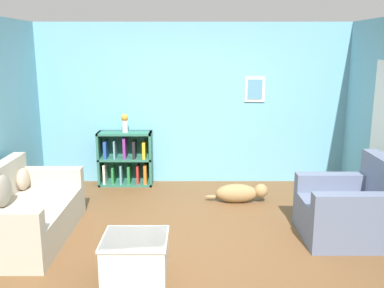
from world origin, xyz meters
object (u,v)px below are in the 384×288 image
(bookshelf, at_px, (125,160))
(coffee_table, at_px, (134,255))
(dog, at_px, (239,193))
(couch, at_px, (21,214))
(recliner_chair, at_px, (350,210))
(vase, at_px, (124,122))

(bookshelf, relative_size, coffee_table, 1.37)
(dog, bearing_deg, couch, -155.71)
(recliner_chair, relative_size, coffee_table, 1.58)
(recliner_chair, height_order, vase, vase)
(bookshelf, height_order, vase, vase)
(bookshelf, xyz_separation_m, dog, (1.78, -0.85, -0.27))
(couch, bearing_deg, vase, 65.89)
(recliner_chair, distance_m, coffee_table, 2.57)
(couch, relative_size, dog, 1.89)
(recliner_chair, relative_size, vase, 3.43)
(coffee_table, bearing_deg, vase, 100.20)
(recliner_chair, relative_size, dog, 1.11)
(bookshelf, distance_m, vase, 0.63)
(recliner_chair, distance_m, vase, 3.63)
(couch, xyz_separation_m, dog, (2.69, 1.22, -0.16))
(bookshelf, distance_m, recliner_chair, 3.58)
(recliner_chair, bearing_deg, coffee_table, -160.55)
(bookshelf, height_order, dog, bookshelf)
(couch, xyz_separation_m, recliner_chair, (3.86, 0.03, 0.04))
(couch, xyz_separation_m, vase, (0.92, 2.05, 0.74))
(couch, bearing_deg, bookshelf, 66.24)
(coffee_table, bearing_deg, bookshelf, 100.27)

